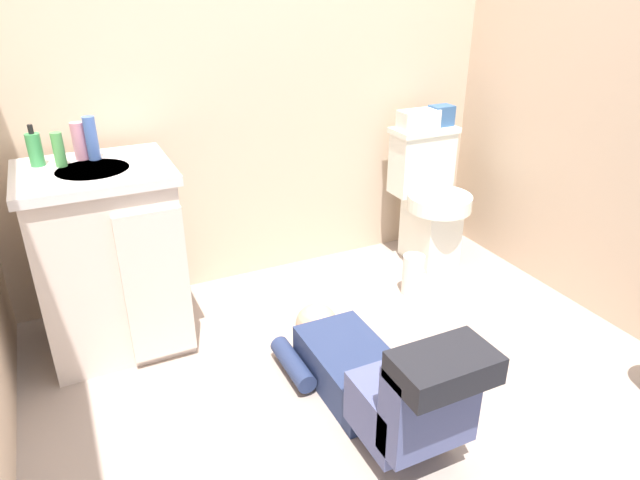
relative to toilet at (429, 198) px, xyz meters
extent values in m
cube|color=gray|center=(-0.88, -0.74, -0.39)|extent=(3.06, 2.99, 0.04)
cube|color=beige|center=(-0.88, 0.30, 0.83)|extent=(2.72, 0.08, 2.40)
cube|color=beige|center=(0.44, -0.74, 0.83)|extent=(0.08, 1.99, 2.40)
cube|color=white|center=(0.00, -0.04, -0.18)|extent=(0.22, 0.30, 0.38)
cylinder|color=white|center=(0.00, -0.10, 0.01)|extent=(0.35, 0.35, 0.08)
cube|color=white|center=(0.00, 0.09, 0.18)|extent=(0.34, 0.17, 0.34)
cube|color=white|center=(0.00, 0.09, 0.37)|extent=(0.36, 0.19, 0.03)
cube|color=beige|center=(-1.73, -0.09, 0.02)|extent=(0.56, 0.48, 0.78)
cube|color=silver|center=(-1.73, -0.09, 0.43)|extent=(0.60, 0.52, 0.04)
cylinder|color=silver|center=(-1.73, -0.11, 0.43)|extent=(0.28, 0.28, 0.05)
cube|color=beige|center=(-1.58, -0.34, 0.00)|extent=(0.26, 0.03, 0.66)
cylinder|color=silver|center=(-1.73, 0.05, 0.50)|extent=(0.02, 0.02, 0.10)
cube|color=navy|center=(-0.93, -0.83, -0.28)|extent=(0.29, 0.52, 0.17)
sphere|color=tan|center=(-0.93, -0.50, -0.27)|extent=(0.19, 0.19, 0.19)
cube|color=#4E5480|center=(-0.93, -1.19, -0.19)|extent=(0.31, 0.28, 0.20)
cube|color=#4E5480|center=(-0.93, -1.33, -0.07)|extent=(0.31, 0.12, 0.32)
cube|color=black|center=(-0.93, -1.37, 0.11)|extent=(0.31, 0.19, 0.09)
cylinder|color=navy|center=(-1.12, -0.67, -0.31)|extent=(0.08, 0.30, 0.08)
cube|color=silver|center=(-0.05, 0.09, 0.43)|extent=(0.22, 0.11, 0.10)
cube|color=#33598C|center=(0.10, 0.09, 0.44)|extent=(0.12, 0.09, 0.11)
cylinder|color=#3A914C|center=(-1.92, 0.03, 0.52)|extent=(0.06, 0.06, 0.13)
cylinder|color=black|center=(-1.92, 0.03, 0.60)|extent=(0.02, 0.02, 0.04)
cylinder|color=#4A9A4D|center=(-1.83, -0.02, 0.52)|extent=(0.04, 0.04, 0.14)
cylinder|color=pink|center=(-1.75, 0.05, 0.53)|extent=(0.05, 0.05, 0.15)
cylinder|color=#4567B6|center=(-1.70, 0.02, 0.54)|extent=(0.05, 0.05, 0.18)
cylinder|color=white|center=(-0.30, -0.32, -0.26)|extent=(0.11, 0.11, 0.22)
camera|label=1|loc=(-1.84, -2.42, 1.16)|focal=31.85mm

